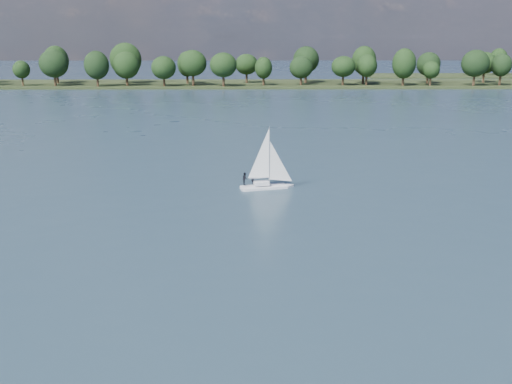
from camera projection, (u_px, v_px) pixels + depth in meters
ground at (275, 129)px, 118.69m from camera, size 700.00×700.00×0.00m
far_shore at (263, 85)px, 226.72m from camera, size 660.00×40.00×1.50m
sailboat at (264, 171)px, 71.37m from camera, size 6.49×3.21×8.24m
treeline at (260, 65)px, 220.72m from camera, size 562.93×73.53×17.89m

